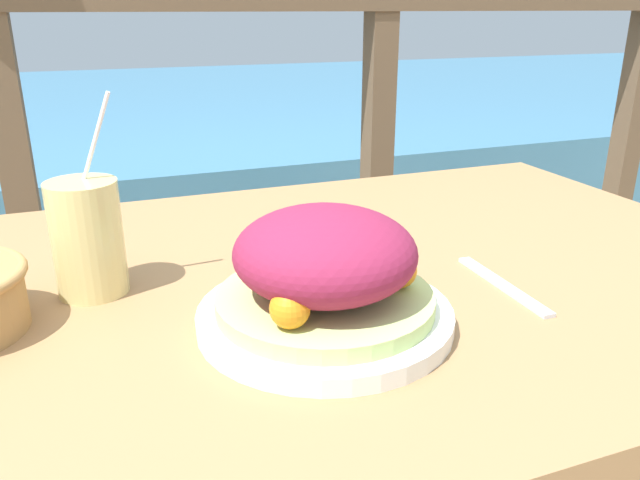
# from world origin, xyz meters

# --- Properties ---
(patio_table) EXTENTS (1.22, 0.83, 0.72)m
(patio_table) POSITION_xyz_m (0.00, 0.00, 0.63)
(patio_table) COLOR #997047
(patio_table) RESTS_ON ground_plane
(railing_fence) EXTENTS (2.80, 0.08, 1.13)m
(railing_fence) POSITION_xyz_m (0.00, 0.84, 0.80)
(railing_fence) COLOR brown
(railing_fence) RESTS_ON ground_plane
(sea_backdrop) EXTENTS (12.00, 4.00, 0.52)m
(sea_backdrop) POSITION_xyz_m (0.00, 3.34, 0.26)
(sea_backdrop) COLOR teal
(sea_backdrop) RESTS_ON ground_plane
(salad_plate) EXTENTS (0.28, 0.28, 0.13)m
(salad_plate) POSITION_xyz_m (-0.08, -0.14, 0.78)
(salad_plate) COLOR white
(salad_plate) RESTS_ON patio_table
(drink_glass) EXTENTS (0.09, 0.08, 0.24)m
(drink_glass) POSITION_xyz_m (-0.31, 0.04, 0.79)
(drink_glass) COLOR #DBCC7F
(drink_glass) RESTS_ON patio_table
(knife) EXTENTS (0.02, 0.18, 0.00)m
(knife) POSITION_xyz_m (0.16, -0.13, 0.72)
(knife) COLOR silver
(knife) RESTS_ON patio_table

